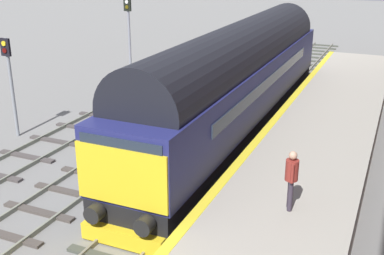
# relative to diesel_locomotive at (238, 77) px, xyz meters

# --- Properties ---
(ground_plane) EXTENTS (140.00, 140.00, 0.00)m
(ground_plane) POSITION_rel_diesel_locomotive_xyz_m (-0.00, -7.39, -2.48)
(ground_plane) COLOR slate
(ground_plane) RESTS_ON ground
(track_main) EXTENTS (2.50, 60.00, 0.15)m
(track_main) POSITION_rel_diesel_locomotive_xyz_m (-0.00, -7.39, -2.43)
(track_main) COLOR slate
(track_main) RESTS_ON ground
(track_adjacent_west) EXTENTS (2.50, 60.00, 0.15)m
(track_adjacent_west) POSITION_rel_diesel_locomotive_xyz_m (-3.26, -7.39, -2.43)
(track_adjacent_west) COLOR gray
(track_adjacent_west) RESTS_ON ground
(station_platform) EXTENTS (4.00, 44.00, 1.01)m
(station_platform) POSITION_rel_diesel_locomotive_xyz_m (3.60, -7.39, -1.98)
(station_platform) COLOR #A5A094
(station_platform) RESTS_ON ground
(diesel_locomotive) EXTENTS (2.74, 18.84, 4.68)m
(diesel_locomotive) POSITION_rel_diesel_locomotive_xyz_m (0.00, 0.00, 0.00)
(diesel_locomotive) COLOR black
(diesel_locomotive) RESTS_ON ground
(signal_post_near) EXTENTS (0.44, 0.22, 4.15)m
(signal_post_near) POSITION_rel_diesel_locomotive_xyz_m (-8.39, -4.05, 0.12)
(signal_post_near) COLOR gray
(signal_post_near) RESTS_ON ground
(signal_post_mid) EXTENTS (0.44, 0.22, 5.17)m
(signal_post_mid) POSITION_rel_diesel_locomotive_xyz_m (-8.39, 5.41, 0.80)
(signal_post_mid) COLOR gray
(signal_post_mid) RESTS_ON ground
(waiting_passenger) EXTENTS (0.42, 0.49, 1.64)m
(waiting_passenger) POSITION_rel_diesel_locomotive_xyz_m (3.92, -7.28, -0.49)
(waiting_passenger) COLOR #362E3C
(waiting_passenger) RESTS_ON station_platform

